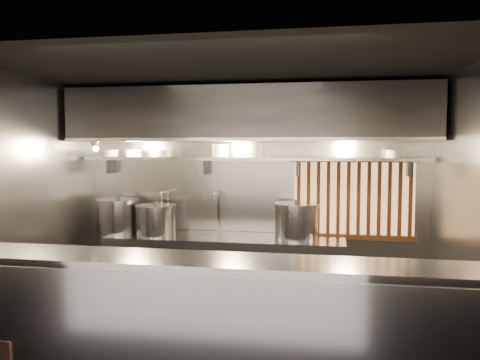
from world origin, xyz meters
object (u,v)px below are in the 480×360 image
(pendant_bulb, at_px, (241,153))
(stock_pot_left, at_px, (118,215))
(heat_lamp, at_px, (94,144))
(stock_pot_right, at_px, (296,221))
(stock_pot_mid, at_px, (156,220))

(pendant_bulb, xyz_separation_m, stock_pot_left, (-1.65, -0.03, -0.84))
(pendant_bulb, relative_size, stock_pot_left, 0.26)
(pendant_bulb, bearing_deg, heat_lamp, -169.00)
(pendant_bulb, bearing_deg, stock_pot_right, -4.13)
(heat_lamp, xyz_separation_m, stock_pot_right, (2.50, 0.30, -0.94))
(heat_lamp, height_order, stock_pot_mid, heat_lamp)
(heat_lamp, distance_m, stock_pot_mid, 1.22)
(stock_pot_left, relative_size, stock_pot_right, 1.03)
(stock_pot_mid, bearing_deg, stock_pot_left, 171.06)
(pendant_bulb, xyz_separation_m, stock_pot_mid, (-1.09, -0.12, -0.86))
(pendant_bulb, height_order, stock_pot_right, pendant_bulb)
(stock_pot_left, bearing_deg, stock_pot_right, -0.55)
(stock_pot_mid, bearing_deg, stock_pot_right, 2.08)
(pendant_bulb, distance_m, stock_pot_mid, 1.40)
(heat_lamp, bearing_deg, pendant_bulb, 11.00)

